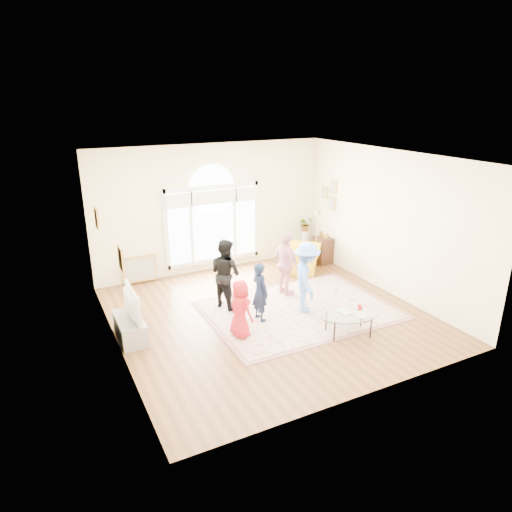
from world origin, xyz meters
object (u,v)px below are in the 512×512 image
coffee_table (349,315)px  area_rug (299,310)px  tv_console (130,328)px  television (128,304)px  armchair (303,259)px

coffee_table → area_rug: bearing=117.1°
area_rug → tv_console: tv_console is taller
television → coffee_table: bearing=-24.5°
armchair → television: bearing=-34.3°
tv_console → coffee_table: coffee_table is taller
area_rug → coffee_table: size_ratio=2.82×
tv_console → armchair: (4.73, 1.52, 0.11)m
coffee_table → armchair: 3.37m
tv_console → television: size_ratio=1.00×
television → coffee_table: size_ratio=0.78×
armchair → area_rug: bearing=3.5°
area_rug → tv_console: size_ratio=3.60×
armchair → tv_console: bearing=-34.3°
area_rug → tv_console: 3.44m
tv_console → coffee_table: 4.07m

